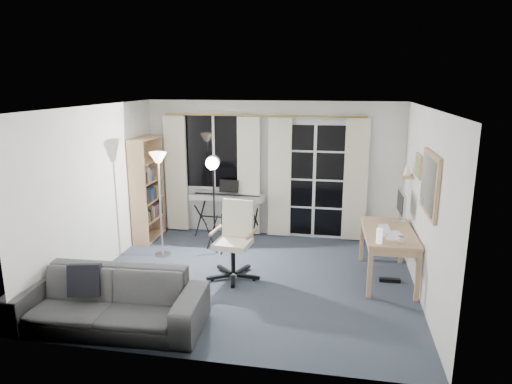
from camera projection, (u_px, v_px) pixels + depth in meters
floor at (251, 279)px, 6.46m from camera, size 4.50×4.00×0.02m
window at (214, 151)px, 8.17m from camera, size 1.20×0.08×1.40m
french_door at (314, 181)px, 7.96m from camera, size 1.32×0.09×2.11m
curtains at (263, 176)px, 8.02m from camera, size 3.60×0.07×2.13m
bookshelf at (146, 192)px, 7.91m from camera, size 0.31×0.84×1.80m
torchiere_lamp at (159, 173)px, 7.02m from camera, size 0.29×0.29×1.67m
keyboard_piano at (228, 198)px, 8.04m from camera, size 1.33×0.67×0.95m
studio_light at (213, 174)px, 7.10m from camera, size 0.32×0.33×1.64m
office_chair at (236, 232)px, 6.45m from camera, size 0.74×0.76×1.09m
desk at (388, 237)px, 6.31m from camera, size 0.72×1.36×0.72m
monitor at (401, 204)px, 6.62m from camera, size 0.18×0.52×0.45m
desk_clutter at (385, 246)px, 6.12m from camera, size 0.41×0.82×0.91m
mug at (401, 239)px, 5.78m from camera, size 0.12×0.10×0.12m
wall_mirror at (430, 184)px, 5.36m from camera, size 0.04×0.94×0.74m
framed_print at (418, 166)px, 6.21m from camera, size 0.03×0.42×0.32m
wall_shelf at (407, 173)px, 6.74m from camera, size 0.16×0.30×0.18m
sofa at (107, 292)px, 5.11m from camera, size 2.20×0.74×0.85m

